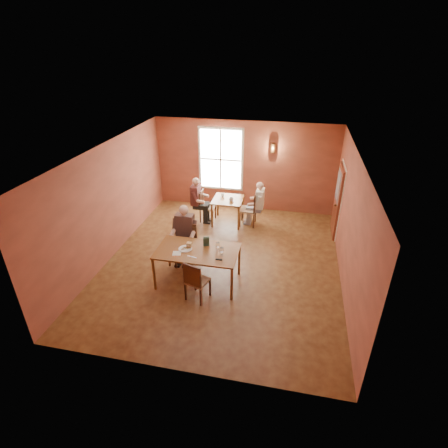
% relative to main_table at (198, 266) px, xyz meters
% --- Properties ---
extents(ground, '(6.00, 7.00, 0.01)m').
position_rel_main_table_xyz_m(ground, '(0.40, 0.93, -0.45)').
color(ground, brown).
rests_on(ground, ground).
extents(wall_back, '(6.00, 0.04, 3.00)m').
position_rel_main_table_xyz_m(wall_back, '(0.40, 4.43, 1.05)').
color(wall_back, brown).
rests_on(wall_back, ground).
extents(wall_front, '(6.00, 0.04, 3.00)m').
position_rel_main_table_xyz_m(wall_front, '(0.40, -2.57, 1.05)').
color(wall_front, brown).
rests_on(wall_front, ground).
extents(wall_left, '(0.04, 7.00, 3.00)m').
position_rel_main_table_xyz_m(wall_left, '(-2.60, 0.93, 1.05)').
color(wall_left, brown).
rests_on(wall_left, ground).
extents(wall_right, '(0.04, 7.00, 3.00)m').
position_rel_main_table_xyz_m(wall_right, '(3.40, 0.93, 1.05)').
color(wall_right, brown).
rests_on(wall_right, ground).
extents(ceiling, '(6.00, 7.00, 0.04)m').
position_rel_main_table_xyz_m(ceiling, '(0.40, 0.93, 2.55)').
color(ceiling, white).
rests_on(ceiling, wall_back).
extents(window, '(1.36, 0.10, 1.96)m').
position_rel_main_table_xyz_m(window, '(-0.40, 4.38, 1.25)').
color(window, white).
rests_on(window, wall_back).
extents(door, '(0.12, 1.04, 2.10)m').
position_rel_main_table_xyz_m(door, '(3.34, 3.23, 0.60)').
color(door, maroon).
rests_on(door, ground).
extents(wall_sconce, '(0.16, 0.16, 0.28)m').
position_rel_main_table_xyz_m(wall_sconce, '(1.30, 4.33, 1.75)').
color(wall_sconce, brown).
rests_on(wall_sconce, wall_back).
extents(main_table, '(1.91, 1.07, 0.90)m').
position_rel_main_table_xyz_m(main_table, '(0.00, 0.00, 0.00)').
color(main_table, brown).
rests_on(main_table, ground).
extents(chair_diner_main, '(0.48, 0.48, 1.09)m').
position_rel_main_table_xyz_m(chair_diner_main, '(-0.50, 0.65, 0.10)').
color(chair_diner_main, brown).
rests_on(chair_diner_main, ground).
extents(diner_main, '(0.60, 0.60, 1.50)m').
position_rel_main_table_xyz_m(diner_main, '(-0.50, 0.62, 0.30)').
color(diner_main, black).
rests_on(diner_main, ground).
extents(chair_empty, '(0.55, 0.55, 1.00)m').
position_rel_main_table_xyz_m(chair_empty, '(0.15, -0.58, 0.05)').
color(chair_empty, '#3D2613').
rests_on(chair_empty, ground).
extents(plate_food, '(0.38, 0.38, 0.04)m').
position_rel_main_table_xyz_m(plate_food, '(-0.29, -0.01, 0.47)').
color(plate_food, white).
rests_on(plate_food, main_table).
extents(sandwich, '(0.11, 0.10, 0.13)m').
position_rel_main_table_xyz_m(sandwich, '(-0.22, 0.06, 0.51)').
color(sandwich, tan).
rests_on(sandwich, main_table).
extents(goblet_a, '(0.11, 0.11, 0.22)m').
position_rel_main_table_xyz_m(goblet_a, '(0.46, 0.11, 0.56)').
color(goblet_a, silver).
rests_on(goblet_a, main_table).
extents(goblet_b, '(0.12, 0.12, 0.22)m').
position_rel_main_table_xyz_m(goblet_b, '(0.60, -0.09, 0.56)').
color(goblet_b, white).
rests_on(goblet_b, main_table).
extents(menu_stand, '(0.15, 0.11, 0.23)m').
position_rel_main_table_xyz_m(menu_stand, '(0.15, 0.24, 0.56)').
color(menu_stand, '#2B4633').
rests_on(menu_stand, main_table).
extents(knife, '(0.23, 0.07, 0.00)m').
position_rel_main_table_xyz_m(knife, '(-0.04, -0.29, 0.45)').
color(knife, '#B6B7CB').
rests_on(knife, main_table).
extents(napkin, '(0.22, 0.22, 0.01)m').
position_rel_main_table_xyz_m(napkin, '(-0.42, -0.22, 0.45)').
color(napkin, white).
rests_on(napkin, main_table).
extents(sunglasses, '(0.15, 0.05, 0.02)m').
position_rel_main_table_xyz_m(sunglasses, '(0.58, -0.27, 0.46)').
color(sunglasses, black).
rests_on(sunglasses, main_table).
extents(second_table, '(0.92, 0.92, 0.81)m').
position_rel_main_table_xyz_m(second_table, '(0.08, 3.20, -0.04)').
color(second_table, brown).
rests_on(second_table, ground).
extents(chair_diner_white, '(0.48, 0.48, 1.09)m').
position_rel_main_table_xyz_m(chair_diner_white, '(0.73, 3.20, 0.09)').
color(chair_diner_white, '#4C2D10').
rests_on(chair_diner_white, ground).
extents(diner_white, '(0.55, 0.55, 1.37)m').
position_rel_main_table_xyz_m(diner_white, '(0.76, 3.20, 0.24)').
color(diner_white, silver).
rests_on(diner_white, ground).
extents(chair_diner_maroon, '(0.44, 0.44, 1.01)m').
position_rel_main_table_xyz_m(chair_diner_maroon, '(-0.57, 3.20, 0.05)').
color(chair_diner_maroon, '#3D2011').
rests_on(chair_diner_maroon, ground).
extents(diner_maroon, '(0.57, 0.57, 1.43)m').
position_rel_main_table_xyz_m(diner_maroon, '(-0.60, 3.20, 0.27)').
color(diner_maroon, maroon).
rests_on(diner_maroon, ground).
extents(cup_a, '(0.18, 0.18, 0.11)m').
position_rel_main_table_xyz_m(cup_a, '(0.21, 3.08, 0.42)').
color(cup_a, silver).
rests_on(cup_a, second_table).
extents(cup_b, '(0.14, 0.14, 0.10)m').
position_rel_main_table_xyz_m(cup_b, '(-0.12, 3.36, 0.42)').
color(cup_b, white).
rests_on(cup_b, second_table).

